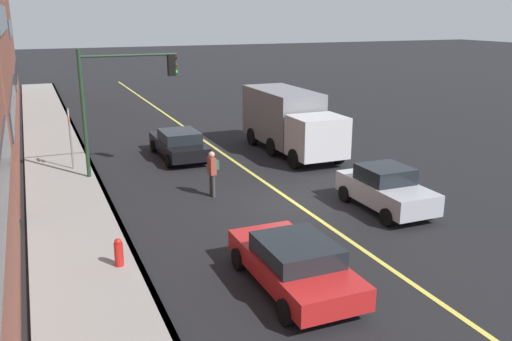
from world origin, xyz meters
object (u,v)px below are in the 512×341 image
object	(u,v)px
traffic_light_mast	(122,90)
fire_hydrant	(119,255)
car_silver	(386,189)
car_black	(179,144)
street_sign_post	(70,135)
car_red	(294,263)
pedestrian_with_backpack	(212,170)
truck_gray	(289,120)

from	to	relation	value
traffic_light_mast	fire_hydrant	xyz separation A→B (m)	(-8.96, 1.78, -3.23)
car_silver	car_black	xyz separation A→B (m)	(9.82, 4.85, -0.07)
car_black	street_sign_post	xyz separation A→B (m)	(-0.55, 4.92, 0.96)
car_silver	fire_hydrant	distance (m)	9.55
car_black	traffic_light_mast	world-z (taller)	traffic_light_mast
car_red	pedestrian_with_backpack	world-z (taller)	pedestrian_with_backpack
traffic_light_mast	fire_hydrant	world-z (taller)	traffic_light_mast
truck_gray	traffic_light_mast	world-z (taller)	traffic_light_mast
car_black	pedestrian_with_backpack	size ratio (longest dim) A/B	2.71
car_red	street_sign_post	bearing A→B (deg)	17.80
car_red	pedestrian_with_backpack	xyz separation A→B (m)	(7.65, -0.39, 0.34)
car_red	fire_hydrant	xyz separation A→B (m)	(2.67, 3.92, -0.23)
fire_hydrant	pedestrian_with_backpack	bearing A→B (deg)	-40.86
car_red	car_black	distance (m)	13.73
pedestrian_with_backpack	fire_hydrant	xyz separation A→B (m)	(-4.98, 4.31, -0.57)
car_silver	car_black	size ratio (longest dim) A/B	0.83
car_red	car_black	world-z (taller)	car_black
car_red	car_black	size ratio (longest dim) A/B	0.94
car_black	pedestrian_with_backpack	xyz separation A→B (m)	(-6.06, 0.30, 0.33)
car_black	fire_hydrant	distance (m)	11.97
truck_gray	fire_hydrant	xyz separation A→B (m)	(-10.07, 10.02, -1.15)
car_red	pedestrian_with_backpack	size ratio (longest dim) A/B	2.55
car_red	street_sign_post	distance (m)	13.85
car_black	fire_hydrant	xyz separation A→B (m)	(-11.04, 4.62, -0.24)
street_sign_post	car_black	bearing A→B (deg)	-83.57
truck_gray	pedestrian_with_backpack	size ratio (longest dim) A/B	4.15
car_red	car_black	bearing A→B (deg)	-2.91
car_black	pedestrian_with_backpack	distance (m)	6.08
traffic_light_mast	fire_hydrant	size ratio (longest dim) A/B	5.71
pedestrian_with_backpack	car_red	bearing A→B (deg)	177.06
truck_gray	traffic_light_mast	size ratio (longest dim) A/B	1.35
car_silver	fire_hydrant	bearing A→B (deg)	97.36
car_black	street_sign_post	world-z (taller)	street_sign_post
car_black	truck_gray	world-z (taller)	truck_gray
car_black	traffic_light_mast	bearing A→B (deg)	126.34
car_red	fire_hydrant	world-z (taller)	car_red
fire_hydrant	car_red	bearing A→B (deg)	-124.24
car_silver	street_sign_post	xyz separation A→B (m)	(9.27, 9.77, 0.89)
car_black	truck_gray	size ratio (longest dim) A/B	0.65
car_silver	car_red	xyz separation A→B (m)	(-3.89, 5.55, -0.08)
pedestrian_with_backpack	traffic_light_mast	distance (m)	5.42
fire_hydrant	street_sign_post	bearing A→B (deg)	1.66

